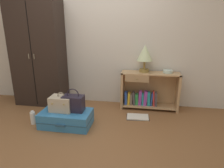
{
  "coord_description": "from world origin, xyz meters",
  "views": [
    {
      "loc": [
        0.85,
        -2.14,
        1.48
      ],
      "look_at": [
        0.34,
        0.88,
        0.55
      ],
      "focal_mm": 31.3,
      "sensor_mm": 36.0,
      "label": 1
    }
  ],
  "objects_px": {
    "bookshelf": "(147,91)",
    "bowl": "(168,71)",
    "bottle": "(33,118)",
    "table_lamp": "(145,54)",
    "train_case": "(62,103)",
    "wardrobe": "(38,54)",
    "handbag": "(73,103)",
    "open_book_on_floor": "(138,117)",
    "suitcase_large": "(66,118)"
  },
  "relations": [
    {
      "from": "bowl",
      "to": "train_case",
      "type": "distance_m",
      "value": 1.88
    },
    {
      "from": "bookshelf",
      "to": "train_case",
      "type": "height_order",
      "value": "bookshelf"
    },
    {
      "from": "wardrobe",
      "to": "handbag",
      "type": "bearing_deg",
      "value": -39.55
    },
    {
      "from": "train_case",
      "to": "bottle",
      "type": "height_order",
      "value": "train_case"
    },
    {
      "from": "train_case",
      "to": "handbag",
      "type": "bearing_deg",
      "value": 5.48
    },
    {
      "from": "table_lamp",
      "to": "handbag",
      "type": "distance_m",
      "value": 1.48
    },
    {
      "from": "bookshelf",
      "to": "train_case",
      "type": "relative_size",
      "value": 3.11
    },
    {
      "from": "bowl",
      "to": "handbag",
      "type": "distance_m",
      "value": 1.71
    },
    {
      "from": "bookshelf",
      "to": "table_lamp",
      "type": "relative_size",
      "value": 2.14
    },
    {
      "from": "suitcase_large",
      "to": "handbag",
      "type": "relative_size",
      "value": 2.16
    },
    {
      "from": "table_lamp",
      "to": "suitcase_large",
      "type": "distance_m",
      "value": 1.7
    },
    {
      "from": "train_case",
      "to": "bowl",
      "type": "bearing_deg",
      "value": 28.62
    },
    {
      "from": "bookshelf",
      "to": "open_book_on_floor",
      "type": "xyz_separation_m",
      "value": [
        -0.14,
        -0.44,
        -0.31
      ]
    },
    {
      "from": "table_lamp",
      "to": "suitcase_large",
      "type": "bearing_deg",
      "value": -141.25
    },
    {
      "from": "wardrobe",
      "to": "bottle",
      "type": "bearing_deg",
      "value": -71.5
    },
    {
      "from": "bowl",
      "to": "handbag",
      "type": "height_order",
      "value": "bowl"
    },
    {
      "from": "handbag",
      "to": "table_lamp",
      "type": "bearing_deg",
      "value": 40.22
    },
    {
      "from": "bowl",
      "to": "suitcase_large",
      "type": "height_order",
      "value": "bowl"
    },
    {
      "from": "bottle",
      "to": "handbag",
      "type": "bearing_deg",
      "value": 7.24
    },
    {
      "from": "wardrobe",
      "to": "bottle",
      "type": "xyz_separation_m",
      "value": [
        0.28,
        -0.85,
        -0.85
      ]
    },
    {
      "from": "wardrobe",
      "to": "suitcase_large",
      "type": "xyz_separation_m",
      "value": [
        0.82,
        -0.81,
        -0.84
      ]
    },
    {
      "from": "bookshelf",
      "to": "bottle",
      "type": "relative_size",
      "value": 4.71
    },
    {
      "from": "train_case",
      "to": "open_book_on_floor",
      "type": "relative_size",
      "value": 0.84
    },
    {
      "from": "wardrobe",
      "to": "train_case",
      "type": "relative_size",
      "value": 5.8
    },
    {
      "from": "suitcase_large",
      "to": "bookshelf",
      "type": "bearing_deg",
      "value": 36.33
    },
    {
      "from": "handbag",
      "to": "open_book_on_floor",
      "type": "bearing_deg",
      "value": 22.84
    },
    {
      "from": "train_case",
      "to": "bottle",
      "type": "distance_m",
      "value": 0.53
    },
    {
      "from": "suitcase_large",
      "to": "open_book_on_floor",
      "type": "bearing_deg",
      "value": 22.77
    },
    {
      "from": "suitcase_large",
      "to": "handbag",
      "type": "distance_m",
      "value": 0.27
    },
    {
      "from": "bowl",
      "to": "bottle",
      "type": "bearing_deg",
      "value": -155.52
    },
    {
      "from": "table_lamp",
      "to": "bowl",
      "type": "height_order",
      "value": "table_lamp"
    },
    {
      "from": "bowl",
      "to": "suitcase_large",
      "type": "distance_m",
      "value": 1.89
    },
    {
      "from": "bookshelf",
      "to": "bowl",
      "type": "height_order",
      "value": "bowl"
    },
    {
      "from": "handbag",
      "to": "open_book_on_floor",
      "type": "xyz_separation_m",
      "value": [
        0.96,
        0.4,
        -0.35
      ]
    },
    {
      "from": "bookshelf",
      "to": "handbag",
      "type": "height_order",
      "value": "bookshelf"
    },
    {
      "from": "bookshelf",
      "to": "train_case",
      "type": "xyz_separation_m",
      "value": [
        -1.28,
        -0.86,
        0.03
      ]
    },
    {
      "from": "table_lamp",
      "to": "bottle",
      "type": "xyz_separation_m",
      "value": [
        -1.67,
        -0.95,
        -0.89
      ]
    },
    {
      "from": "train_case",
      "to": "open_book_on_floor",
      "type": "xyz_separation_m",
      "value": [
        1.14,
        0.42,
        -0.34
      ]
    },
    {
      "from": "train_case",
      "to": "handbag",
      "type": "height_order",
      "value": "handbag"
    },
    {
      "from": "bookshelf",
      "to": "bowl",
      "type": "relative_size",
      "value": 6.18
    },
    {
      "from": "wardrobe",
      "to": "bottle",
      "type": "height_order",
      "value": "wardrobe"
    },
    {
      "from": "handbag",
      "to": "bottle",
      "type": "bearing_deg",
      "value": -172.76
    },
    {
      "from": "bookshelf",
      "to": "suitcase_large",
      "type": "bearing_deg",
      "value": -143.67
    },
    {
      "from": "bottle",
      "to": "bowl",
      "type": "bearing_deg",
      "value": 24.48
    },
    {
      "from": "train_case",
      "to": "bottle",
      "type": "xyz_separation_m",
      "value": [
        -0.46,
        -0.06,
        -0.24
      ]
    },
    {
      "from": "bowl",
      "to": "train_case",
      "type": "bearing_deg",
      "value": -151.38
    },
    {
      "from": "bookshelf",
      "to": "bottle",
      "type": "xyz_separation_m",
      "value": [
        -1.74,
        -0.92,
        -0.22
      ]
    },
    {
      "from": "handbag",
      "to": "bottle",
      "type": "height_order",
      "value": "handbag"
    },
    {
      "from": "table_lamp",
      "to": "train_case",
      "type": "bearing_deg",
      "value": -143.8
    },
    {
      "from": "bowl",
      "to": "bottle",
      "type": "height_order",
      "value": "bowl"
    }
  ]
}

